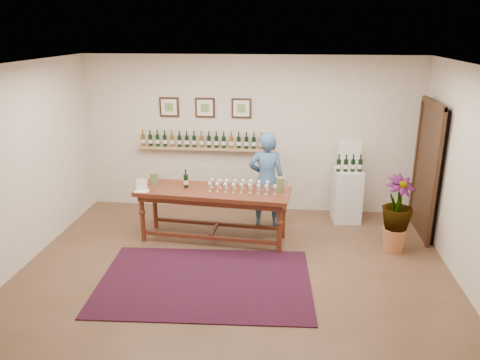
# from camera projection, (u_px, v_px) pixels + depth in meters

# --- Properties ---
(ground) EXTENTS (6.00, 6.00, 0.00)m
(ground) POSITION_uv_depth(u_px,v_px,m) (234.00, 273.00, 6.46)
(ground) COLOR #503B23
(ground) RESTS_ON ground
(room_shell) EXTENTS (6.00, 6.00, 6.00)m
(room_shell) POSITION_uv_depth(u_px,v_px,m) (375.00, 163.00, 7.66)
(room_shell) COLOR silver
(room_shell) RESTS_ON ground
(rug) EXTENTS (2.90, 2.01, 0.01)m
(rug) POSITION_uv_depth(u_px,v_px,m) (205.00, 281.00, 6.24)
(rug) COLOR #4F0E13
(rug) RESTS_ON ground
(tasting_table) EXTENTS (2.43, 0.96, 0.84)m
(tasting_table) POSITION_uv_depth(u_px,v_px,m) (213.00, 197.00, 7.28)
(tasting_table) COLOR #471611
(tasting_table) RESTS_ON ground
(table_glasses) EXTENTS (1.15, 0.28, 0.16)m
(table_glasses) POSITION_uv_depth(u_px,v_px,m) (239.00, 186.00, 7.19)
(table_glasses) COLOR silver
(table_glasses) RESTS_ON tasting_table
(table_bottles) EXTENTS (0.31, 0.19, 0.32)m
(table_bottles) POSITION_uv_depth(u_px,v_px,m) (187.00, 177.00, 7.33)
(table_bottles) COLOR black
(table_bottles) RESTS_ON tasting_table
(pitcher_left) EXTENTS (0.15, 0.15, 0.22)m
(pitcher_left) POSITION_uv_depth(u_px,v_px,m) (154.00, 179.00, 7.41)
(pitcher_left) COLOR #646D44
(pitcher_left) RESTS_ON tasting_table
(pitcher_right) EXTENTS (0.17, 0.17, 0.22)m
(pitcher_right) POSITION_uv_depth(u_px,v_px,m) (280.00, 184.00, 7.14)
(pitcher_right) COLOR #646D44
(pitcher_right) RESTS_ON tasting_table
(menu_card) EXTENTS (0.21, 0.15, 0.19)m
(menu_card) POSITION_uv_depth(u_px,v_px,m) (142.00, 185.00, 7.17)
(menu_card) COLOR white
(menu_card) RESTS_ON tasting_table
(display_pedestal) EXTENTS (0.50, 0.50, 0.92)m
(display_pedestal) POSITION_uv_depth(u_px,v_px,m) (347.00, 196.00, 8.11)
(display_pedestal) COLOR silver
(display_pedestal) RESTS_ON ground
(pedestal_bottles) EXTENTS (0.29, 0.10, 0.29)m
(pedestal_bottles) POSITION_uv_depth(u_px,v_px,m) (350.00, 163.00, 7.85)
(pedestal_bottles) COLOR black
(pedestal_bottles) RESTS_ON display_pedestal
(info_sign) EXTENTS (0.39, 0.05, 0.53)m
(info_sign) POSITION_uv_depth(u_px,v_px,m) (350.00, 153.00, 8.02)
(info_sign) COLOR white
(info_sign) RESTS_ON display_pedestal
(potted_plant) EXTENTS (0.72, 0.72, 1.03)m
(potted_plant) POSITION_uv_depth(u_px,v_px,m) (397.00, 215.00, 6.92)
(potted_plant) COLOR #B0673A
(potted_plant) RESTS_ON ground
(person) EXTENTS (0.60, 0.40, 1.64)m
(person) POSITION_uv_depth(u_px,v_px,m) (266.00, 180.00, 7.77)
(person) COLOR #3A628B
(person) RESTS_ON ground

